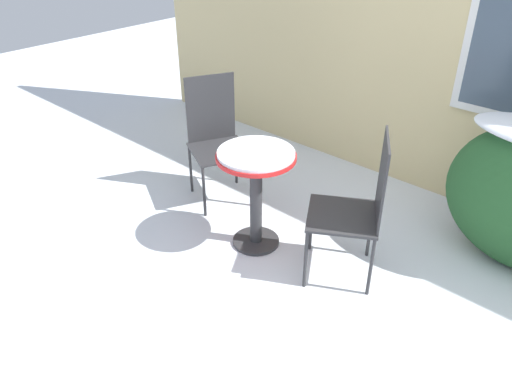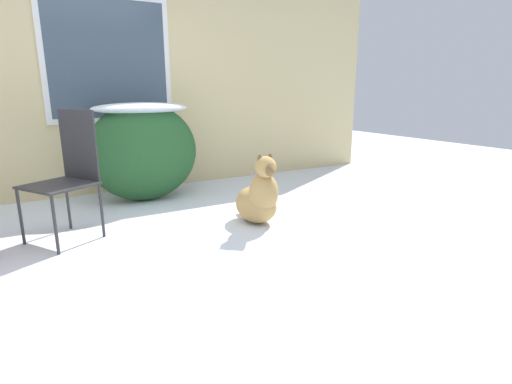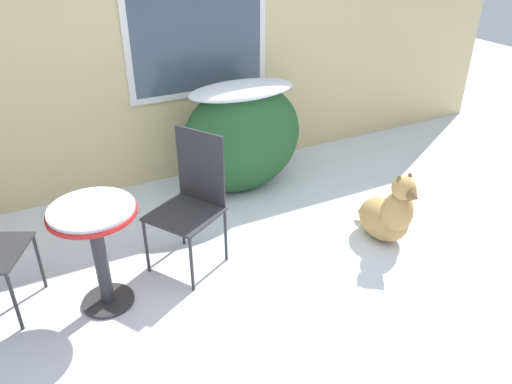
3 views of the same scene
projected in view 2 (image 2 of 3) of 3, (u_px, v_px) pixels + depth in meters
The scene contains 5 objects.
ground_plane at pixel (156, 254), 3.04m from camera, with size 16.00×16.00×0.00m, color silver.
house_wall at pixel (94, 76), 4.55m from camera, with size 8.00×0.10×2.72m.
shrub_left at pixel (144, 149), 4.41m from camera, with size 1.21×0.61×1.09m.
patio_chair_far_side at pixel (68, 171), 3.26m from camera, with size 0.64×0.64×1.06m.
dog at pixel (259, 198), 3.69m from camera, with size 0.37×0.69×0.67m.
Camera 2 is at (-0.75, -2.83, 1.22)m, focal length 28.00 mm.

